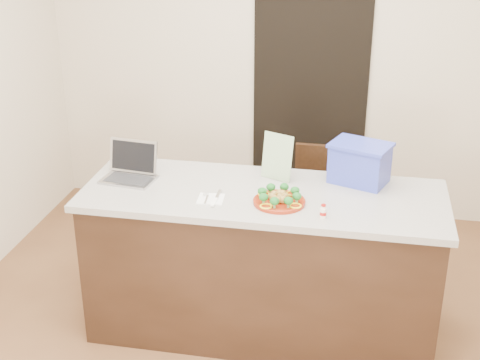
% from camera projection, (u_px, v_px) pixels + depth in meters
% --- Properties ---
extents(ground, '(4.00, 4.00, 0.00)m').
position_uv_depth(ground, '(254.00, 352.00, 3.92)').
color(ground, brown).
rests_on(ground, ground).
extents(room_shell, '(4.00, 4.00, 4.00)m').
position_uv_depth(room_shell, '(257.00, 84.00, 3.27)').
color(room_shell, white).
rests_on(room_shell, ground).
extents(doorway, '(0.90, 0.02, 2.00)m').
position_uv_depth(doorway, '(310.00, 94.00, 5.28)').
color(doorway, black).
rests_on(doorway, ground).
extents(island, '(2.06, 0.76, 0.92)m').
position_uv_depth(island, '(262.00, 262.00, 3.96)').
color(island, black).
rests_on(island, ground).
extents(plate, '(0.29, 0.29, 0.02)m').
position_uv_depth(plate, '(279.00, 201.00, 3.64)').
color(plate, maroon).
rests_on(plate, island).
extents(meatballs, '(0.11, 0.12, 0.04)m').
position_uv_depth(meatballs, '(279.00, 197.00, 3.63)').
color(meatballs, olive).
rests_on(meatballs, plate).
extents(broccoli, '(0.24, 0.24, 0.04)m').
position_uv_depth(broccoli, '(279.00, 194.00, 3.63)').
color(broccoli, '#134719').
rests_on(broccoli, plate).
extents(pepper_rings, '(0.26, 0.26, 0.01)m').
position_uv_depth(pepper_rings, '(279.00, 200.00, 3.64)').
color(pepper_rings, yellow).
rests_on(pepper_rings, plate).
extents(napkin, '(0.15, 0.15, 0.01)m').
position_uv_depth(napkin, '(211.00, 199.00, 3.69)').
color(napkin, silver).
rests_on(napkin, island).
extents(fork, '(0.03, 0.13, 0.00)m').
position_uv_depth(fork, '(207.00, 197.00, 3.70)').
color(fork, '#BBBCC0').
rests_on(fork, napkin).
extents(knife, '(0.02, 0.22, 0.01)m').
position_uv_depth(knife, '(215.00, 200.00, 3.67)').
color(knife, white).
rests_on(knife, napkin).
extents(yogurt_bottle, '(0.04, 0.04, 0.07)m').
position_uv_depth(yogurt_bottle, '(323.00, 212.00, 3.48)').
color(yogurt_bottle, silver).
rests_on(yogurt_bottle, island).
extents(laptop, '(0.32, 0.27, 0.21)m').
position_uv_depth(laptop, '(131.00, 168.00, 3.95)').
color(laptop, '#A2A2A6').
rests_on(laptop, island).
extents(leaflet, '(0.20, 0.12, 0.28)m').
position_uv_depth(leaflet, '(277.00, 157.00, 3.90)').
color(leaflet, silver).
rests_on(leaflet, island).
extents(blue_box, '(0.39, 0.34, 0.24)m').
position_uv_depth(blue_box, '(360.00, 163.00, 3.86)').
color(blue_box, '#2F3CAC').
rests_on(blue_box, island).
extents(chair, '(0.39, 0.39, 0.88)m').
position_uv_depth(chair, '(320.00, 201.00, 4.66)').
color(chair, black).
rests_on(chair, ground).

